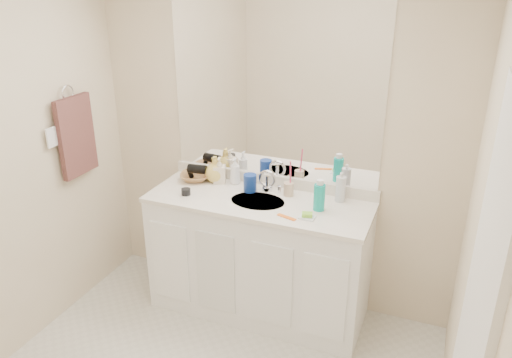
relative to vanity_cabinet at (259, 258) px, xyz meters
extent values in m
cube|color=beige|center=(0.00, 0.28, 0.77)|extent=(2.60, 0.02, 2.40)
cube|color=beige|center=(1.30, -1.02, 0.77)|extent=(0.02, 2.60, 2.40)
cube|color=white|center=(0.00, 0.00, 0.00)|extent=(1.50, 0.55, 0.85)
cube|color=white|center=(0.00, 0.00, 0.44)|extent=(1.52, 0.57, 0.03)
cube|color=silver|center=(0.00, 0.26, 0.50)|extent=(1.52, 0.03, 0.08)
cylinder|color=beige|center=(0.00, -0.02, 0.44)|extent=(0.37, 0.37, 0.02)
cylinder|color=silver|center=(0.00, 0.16, 0.51)|extent=(0.02, 0.02, 0.11)
cube|color=white|center=(0.00, 0.27, 1.14)|extent=(1.48, 0.01, 1.20)
cylinder|color=navy|center=(-0.11, 0.11, 0.52)|extent=(0.09, 0.09, 0.12)
cylinder|color=#CEB091|center=(0.16, 0.14, 0.50)|extent=(0.08, 0.08, 0.09)
cylinder|color=#ED3E68|center=(0.17, 0.14, 0.60)|extent=(0.02, 0.04, 0.21)
cylinder|color=#0DA699|center=(0.41, 0.00, 0.54)|extent=(0.08, 0.08, 0.17)
cylinder|color=silver|center=(0.51, 0.18, 0.54)|extent=(0.08, 0.08, 0.17)
cube|color=white|center=(0.38, -0.14, 0.46)|extent=(0.10, 0.08, 0.01)
cube|color=#83CE32|center=(0.38, -0.14, 0.48)|extent=(0.07, 0.06, 0.02)
cube|color=orange|center=(0.26, -0.18, 0.46)|extent=(0.14, 0.07, 0.01)
cylinder|color=black|center=(-0.49, -0.11, 0.48)|extent=(0.08, 0.08, 0.04)
imported|color=white|center=(-0.26, 0.19, 0.55)|extent=(0.08, 0.08, 0.19)
imported|color=#F5E3C7|center=(-0.37, 0.17, 0.55)|extent=(0.11, 0.11, 0.19)
imported|color=#DDBE56|center=(-0.41, 0.18, 0.55)|extent=(0.17, 0.17, 0.19)
imported|color=#A06F40|center=(-0.56, 0.14, 0.48)|extent=(0.28, 0.28, 0.05)
cylinder|color=black|center=(-0.54, 0.14, 0.54)|extent=(0.14, 0.08, 0.07)
torus|color=silver|center=(-1.27, -0.25, 1.12)|extent=(0.01, 0.11, 0.11)
cube|color=#3C2220|center=(-1.25, -0.25, 0.82)|extent=(0.04, 0.32, 0.55)
cube|color=white|center=(-1.27, -0.45, 0.88)|extent=(0.01, 0.08, 0.13)
camera|label=1|loc=(1.12, -2.82, 1.88)|focal=35.00mm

